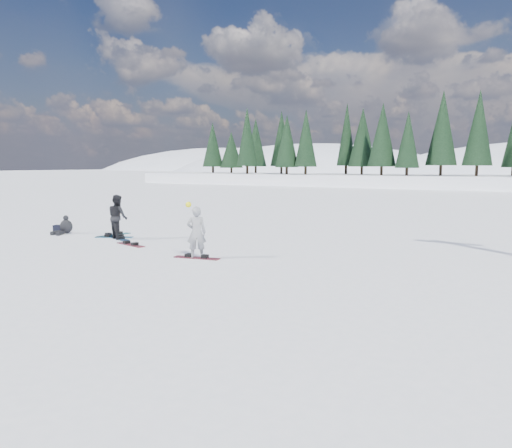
{
  "coord_description": "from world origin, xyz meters",
  "views": [
    {
      "loc": [
        11.31,
        -12.88,
        2.92
      ],
      "look_at": [
        3.68,
        0.22,
        1.1
      ],
      "focal_mm": 35.0,
      "sensor_mm": 36.0,
      "label": 1
    }
  ],
  "objects_px": {
    "snowboard_loose_c": "(114,237)",
    "snowboard_loose_b": "(131,245)",
    "snowboard_loose_a": "(114,235)",
    "snowboarder_man": "(118,217)",
    "gear_bag": "(59,228)",
    "snowboarder_woman": "(196,232)",
    "seated_rider": "(65,227)"
  },
  "relations": [
    {
      "from": "snowboard_loose_c",
      "to": "snowboard_loose_a",
      "type": "bearing_deg",
      "value": 109.42
    },
    {
      "from": "snowboarder_man",
      "to": "snowboard_loose_c",
      "type": "height_order",
      "value": "snowboarder_man"
    },
    {
      "from": "snowboard_loose_a",
      "to": "snowboard_loose_b",
      "type": "height_order",
      "value": "same"
    },
    {
      "from": "snowboarder_woman",
      "to": "snowboarder_man",
      "type": "xyz_separation_m",
      "value": [
        -5.15,
        1.76,
        0.04
      ]
    },
    {
      "from": "seated_rider",
      "to": "gear_bag",
      "type": "height_order",
      "value": "seated_rider"
    },
    {
      "from": "snowboarder_woman",
      "to": "gear_bag",
      "type": "height_order",
      "value": "snowboarder_woman"
    },
    {
      "from": "snowboarder_woman",
      "to": "snowboard_loose_c",
      "type": "bearing_deg",
      "value": -52.59
    },
    {
      "from": "snowboarder_man",
      "to": "snowboard_loose_a",
      "type": "distance_m",
      "value": 1.4
    },
    {
      "from": "seated_rider",
      "to": "snowboard_loose_b",
      "type": "relative_size",
      "value": 0.66
    },
    {
      "from": "seated_rider",
      "to": "snowboard_loose_a",
      "type": "relative_size",
      "value": 0.66
    },
    {
      "from": "snowboarder_woman",
      "to": "snowboard_loose_c",
      "type": "distance_m",
      "value": 5.94
    },
    {
      "from": "snowboarder_man",
      "to": "gear_bag",
      "type": "relative_size",
      "value": 3.88
    },
    {
      "from": "gear_bag",
      "to": "snowboard_loose_a",
      "type": "xyz_separation_m",
      "value": [
        2.81,
        0.45,
        -0.14
      ]
    },
    {
      "from": "snowboarder_man",
      "to": "snowboard_loose_c",
      "type": "xyz_separation_m",
      "value": [
        -0.41,
        0.17,
        -0.86
      ]
    },
    {
      "from": "snowboarder_woman",
      "to": "snowboard_loose_b",
      "type": "height_order",
      "value": "snowboarder_woman"
    },
    {
      "from": "seated_rider",
      "to": "snowboard_loose_a",
      "type": "bearing_deg",
      "value": 1.05
    },
    {
      "from": "snowboard_loose_a",
      "to": "seated_rider",
      "type": "bearing_deg",
      "value": 115.35
    },
    {
      "from": "snowboarder_woman",
      "to": "seated_rider",
      "type": "bearing_deg",
      "value": -45.15
    },
    {
      "from": "snowboard_loose_c",
      "to": "gear_bag",
      "type": "bearing_deg",
      "value": 152.44
    },
    {
      "from": "gear_bag",
      "to": "snowboard_loose_a",
      "type": "bearing_deg",
      "value": 9.17
    },
    {
      "from": "snowboarder_woman",
      "to": "snowboarder_man",
      "type": "distance_m",
      "value": 5.45
    },
    {
      "from": "snowboarder_man",
      "to": "snowboard_loose_b",
      "type": "xyz_separation_m",
      "value": [
        1.53,
        -0.9,
        -0.86
      ]
    },
    {
      "from": "snowboarder_woman",
      "to": "seated_rider",
      "type": "height_order",
      "value": "snowboarder_woman"
    },
    {
      "from": "seated_rider",
      "to": "gear_bag",
      "type": "relative_size",
      "value": 2.2
    },
    {
      "from": "snowboard_loose_c",
      "to": "snowboard_loose_b",
      "type": "relative_size",
      "value": 1.0
    },
    {
      "from": "snowboard_loose_a",
      "to": "snowboard_loose_c",
      "type": "xyz_separation_m",
      "value": [
        0.49,
        -0.46,
        0.0
      ]
    },
    {
      "from": "snowboard_loose_b",
      "to": "gear_bag",
      "type": "bearing_deg",
      "value": -176.93
    },
    {
      "from": "gear_bag",
      "to": "snowboard_loose_c",
      "type": "bearing_deg",
      "value": -0.14
    },
    {
      "from": "snowboarder_man",
      "to": "gear_bag",
      "type": "distance_m",
      "value": 3.79
    },
    {
      "from": "snowboard_loose_a",
      "to": "snowboard_loose_b",
      "type": "bearing_deg",
      "value": -115.28
    },
    {
      "from": "seated_rider",
      "to": "snowboard_loose_b",
      "type": "bearing_deg",
      "value": -27.7
    },
    {
      "from": "snowboard_loose_b",
      "to": "seated_rider",
      "type": "bearing_deg",
      "value": -175.64
    }
  ]
}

